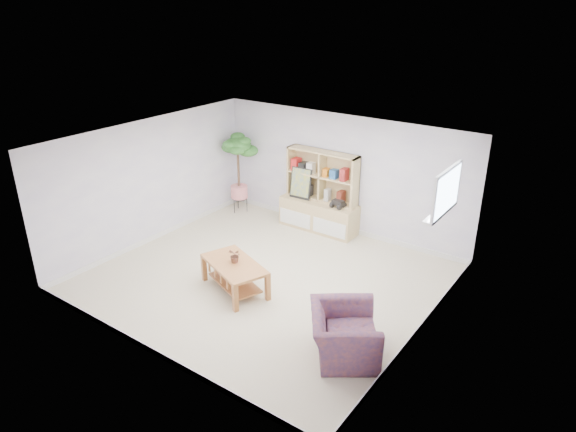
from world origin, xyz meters
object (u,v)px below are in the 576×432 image
Objects in this scene: storage_unit at (319,192)px; floor_tree at (239,174)px; coffee_table at (235,276)px; armchair at (344,331)px.

floor_tree reaches higher than storage_unit.
floor_tree reaches higher than coffee_table.
storage_unit is 2.88m from coffee_table.
floor_tree is (-1.96, -0.21, 0.06)m from storage_unit.
armchair is (2.44, -3.24, -0.45)m from storage_unit.
coffee_table is at bearing -50.97° from floor_tree.
floor_tree is at bearing 150.27° from coffee_table.
armchair is at bearing -52.96° from storage_unit.
storage_unit is 0.94× the size of floor_tree.
coffee_table is (0.16, -2.82, -0.58)m from storage_unit.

